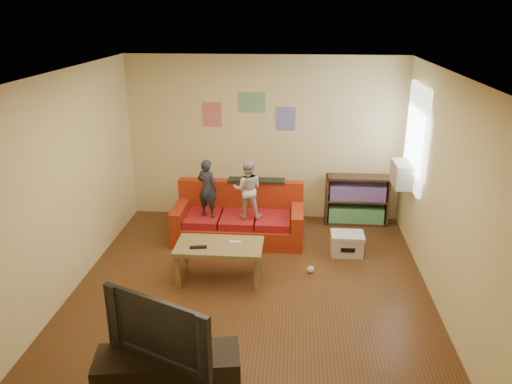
# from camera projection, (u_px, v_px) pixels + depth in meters

# --- Properties ---
(room_shell) EXTENTS (4.52, 5.02, 2.72)m
(room_shell) POSITION_uv_depth(u_px,v_px,m) (251.00, 192.00, 5.84)
(room_shell) COLOR #543218
(room_shell) RESTS_ON ground
(sofa) EXTENTS (1.97, 0.90, 0.86)m
(sofa) POSITION_uv_depth(u_px,v_px,m) (239.00, 220.00, 7.72)
(sofa) COLOR #A12B10
(sofa) RESTS_ON ground
(child_a) EXTENTS (0.38, 0.32, 0.89)m
(child_a) POSITION_uv_depth(u_px,v_px,m) (207.00, 188.00, 7.40)
(child_a) COLOR #222831
(child_a) RESTS_ON sofa
(child_b) EXTENTS (0.44, 0.35, 0.89)m
(child_b) POSITION_uv_depth(u_px,v_px,m) (247.00, 189.00, 7.36)
(child_b) COLOR beige
(child_b) RESTS_ON sofa
(coffee_table) EXTENTS (1.12, 0.62, 0.50)m
(coffee_table) POSITION_uv_depth(u_px,v_px,m) (219.00, 249.00, 6.46)
(coffee_table) COLOR olive
(coffee_table) RESTS_ON ground
(remote) EXTENTS (0.22, 0.09, 0.02)m
(remote) POSITION_uv_depth(u_px,v_px,m) (198.00, 247.00, 6.34)
(remote) COLOR black
(remote) RESTS_ON coffee_table
(game_controller) EXTENTS (0.15, 0.05, 0.03)m
(game_controller) POSITION_uv_depth(u_px,v_px,m) (235.00, 242.00, 6.46)
(game_controller) COLOR white
(game_controller) RESTS_ON coffee_table
(bookshelf) EXTENTS (1.02, 0.31, 0.82)m
(bookshelf) POSITION_uv_depth(u_px,v_px,m) (356.00, 202.00, 8.22)
(bookshelf) COLOR #40281C
(bookshelf) RESTS_ON ground
(window) EXTENTS (0.04, 1.08, 1.48)m
(window) POSITION_uv_depth(u_px,v_px,m) (416.00, 137.00, 7.12)
(window) COLOR white
(window) RESTS_ON room_shell
(ac_unit) EXTENTS (0.28, 0.55, 0.35)m
(ac_unit) POSITION_uv_depth(u_px,v_px,m) (403.00, 174.00, 7.32)
(ac_unit) COLOR #B7B2A3
(ac_unit) RESTS_ON window
(artwork_left) EXTENTS (0.30, 0.01, 0.40)m
(artwork_left) POSITION_uv_depth(u_px,v_px,m) (212.00, 114.00, 8.09)
(artwork_left) COLOR #D87266
(artwork_left) RESTS_ON room_shell
(artwork_center) EXTENTS (0.42, 0.01, 0.32)m
(artwork_center) POSITION_uv_depth(u_px,v_px,m) (252.00, 103.00, 7.97)
(artwork_center) COLOR #72B27F
(artwork_center) RESTS_ON room_shell
(artwork_right) EXTENTS (0.30, 0.01, 0.38)m
(artwork_right) POSITION_uv_depth(u_px,v_px,m) (286.00, 119.00, 8.02)
(artwork_right) COLOR #727FCC
(artwork_right) RESTS_ON room_shell
(file_box) EXTENTS (0.47, 0.36, 0.32)m
(file_box) POSITION_uv_depth(u_px,v_px,m) (347.00, 244.00, 7.22)
(file_box) COLOR silver
(file_box) RESTS_ON ground
(tv_stand) EXTENTS (1.34, 0.64, 0.48)m
(tv_stand) POSITION_uv_depth(u_px,v_px,m) (169.00, 376.00, 4.51)
(tv_stand) COLOR black
(tv_stand) RESTS_ON ground
(television) EXTENTS (1.06, 0.58, 0.63)m
(television) POSITION_uv_depth(u_px,v_px,m) (165.00, 324.00, 4.31)
(television) COLOR black
(television) RESTS_ON tv_stand
(tissue) EXTENTS (0.11, 0.11, 0.09)m
(tissue) POSITION_uv_depth(u_px,v_px,m) (311.00, 270.00, 6.74)
(tissue) COLOR beige
(tissue) RESTS_ON ground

